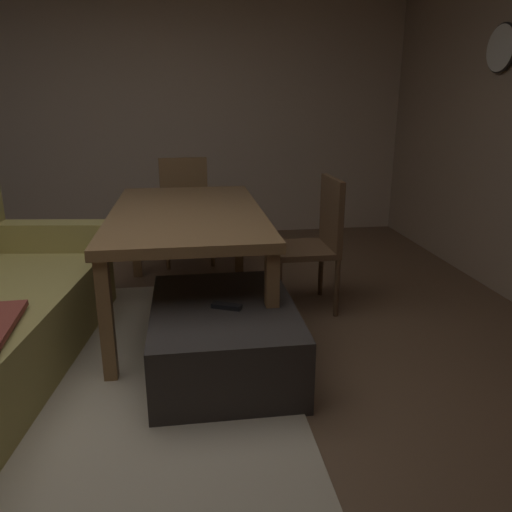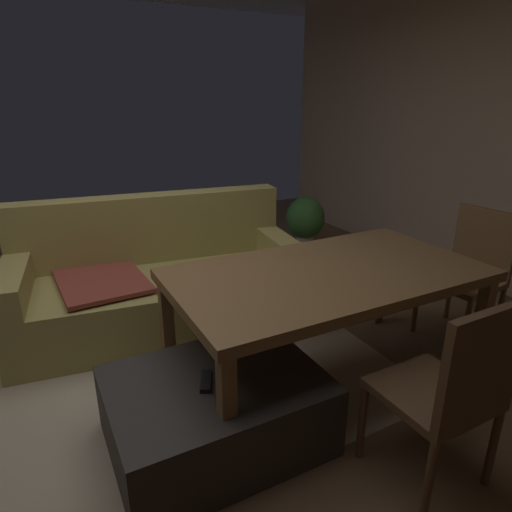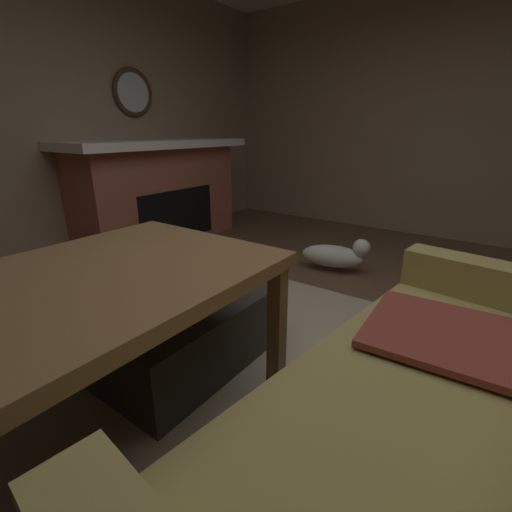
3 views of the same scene
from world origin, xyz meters
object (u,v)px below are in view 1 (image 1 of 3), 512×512
ottoman_coffee_table (224,336)px  dining_table (187,220)px  dining_chair_south (315,236)px  dining_chair_east (186,204)px  tv_remote (227,306)px  wall_clock (501,48)px

ottoman_coffee_table → dining_table: (0.78, 0.17, 0.48)m
dining_chair_south → dining_chair_east: 1.56m
ottoman_coffee_table → dining_chair_south: size_ratio=1.10×
tv_remote → wall_clock: bearing=-35.9°
dining_chair_east → ottoman_coffee_table: bearing=-174.9°
dining_table → dining_chair_south: 0.90m
dining_table → dining_chair_east: bearing=0.4°
dining_table → wall_clock: 2.62m
dining_table → dining_chair_east: dining_chair_east is taller
dining_table → dining_chair_south: size_ratio=1.91×
dining_chair_south → tv_remote: bearing=140.1°
ottoman_coffee_table → wall_clock: wall_clock is taller
dining_chair_south → dining_chair_east: bearing=34.9°
ottoman_coffee_table → tv_remote: 0.21m
wall_clock → ottoman_coffee_table: bearing=118.1°
dining_chair_east → wall_clock: (-0.91, -2.34, 1.27)m
dining_table → dining_chair_south: bearing=-90.0°
ottoman_coffee_table → wall_clock: size_ratio=2.92×
ottoman_coffee_table → dining_chair_south: bearing=-42.4°
ottoman_coffee_table → dining_table: size_ratio=0.58×
dining_table → dining_chair_east: 1.29m
dining_table → wall_clock: size_ratio=5.06×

